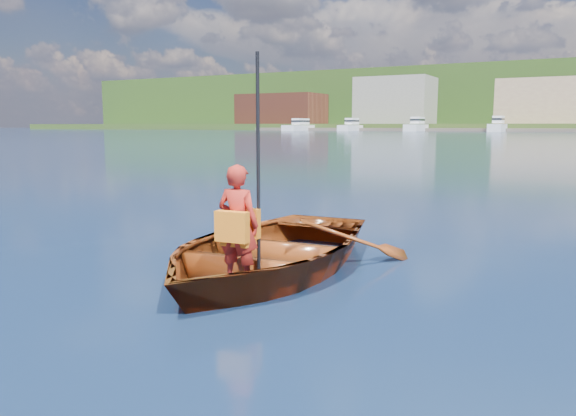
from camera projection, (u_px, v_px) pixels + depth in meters
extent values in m
plane|color=#0E2145|center=(211.00, 274.00, 6.38)|extent=(600.00, 600.00, 0.00)
imported|color=brown|center=(266.00, 249.00, 6.47)|extent=(2.99, 4.04, 0.80)
imported|color=#B5251B|center=(238.00, 225.00, 5.54)|extent=(0.45, 0.31, 1.20)
cube|color=orange|center=(232.00, 227.00, 5.43)|extent=(0.35, 0.12, 0.30)
cube|color=orange|center=(244.00, 223.00, 5.64)|extent=(0.34, 0.10, 0.30)
cube|color=orange|center=(238.00, 243.00, 5.56)|extent=(0.31, 0.24, 0.05)
cylinder|color=black|center=(258.00, 170.00, 5.53)|extent=(0.04, 0.04, 2.27)
cube|color=brown|center=(535.00, 130.00, 139.33)|extent=(160.03, 5.35, 0.80)
cube|color=maroon|center=(281.00, 109.00, 191.26)|extent=(28.00, 16.00, 10.00)
cube|color=gray|center=(395.00, 101.00, 172.27)|extent=(22.00, 16.00, 14.00)
cube|color=gray|center=(557.00, 101.00, 151.39)|extent=(30.00, 16.00, 12.00)
cube|color=white|center=(298.00, 128.00, 164.68)|extent=(3.92, 13.99, 1.76)
cube|color=white|center=(301.00, 122.00, 165.61)|extent=(2.74, 6.29, 1.80)
cube|color=black|center=(301.00, 121.00, 165.60)|extent=(2.82, 6.57, 0.50)
cube|color=white|center=(350.00, 128.00, 157.04)|extent=(3.23, 11.54, 1.79)
cube|color=white|center=(352.00, 121.00, 157.76)|extent=(2.26, 5.19, 1.80)
cube|color=black|center=(352.00, 121.00, 157.74)|extent=(2.33, 5.42, 0.50)
cube|color=white|center=(416.00, 128.00, 148.32)|extent=(3.44, 12.30, 2.02)
cube|color=white|center=(418.00, 120.00, 149.08)|extent=(2.41, 5.54, 1.80)
cube|color=black|center=(418.00, 120.00, 149.06)|extent=(2.48, 5.78, 0.50)
cube|color=white|center=(497.00, 128.00, 138.78)|extent=(3.21, 11.46, 2.11)
cube|color=white|center=(498.00, 119.00, 139.46)|extent=(2.25, 5.16, 1.80)
cube|color=black|center=(498.00, 119.00, 139.45)|extent=(2.31, 5.39, 0.50)
cylinder|color=#382314|center=(475.00, 109.00, 204.10)|extent=(0.80, 0.80, 3.02)
sphere|color=#184E16|center=(476.00, 98.00, 203.51)|extent=(5.63, 5.63, 5.63)
cylinder|color=#382314|center=(483.00, 82.00, 266.84)|extent=(0.80, 0.80, 3.72)
sphere|color=#184E16|center=(483.00, 72.00, 266.11)|extent=(6.95, 6.95, 6.95)
cylinder|color=#382314|center=(314.00, 110.00, 232.67)|extent=(0.80, 0.80, 3.94)
sphere|color=#184E16|center=(315.00, 98.00, 231.89)|extent=(7.35, 7.35, 7.35)
cylinder|color=#382314|center=(289.00, 118.00, 224.14)|extent=(0.80, 0.80, 2.98)
sphere|color=#184E16|center=(289.00, 108.00, 223.56)|extent=(5.56, 5.56, 5.56)
cylinder|color=#382314|center=(436.00, 103.00, 224.89)|extent=(0.80, 0.80, 2.78)
sphere|color=#184E16|center=(436.00, 94.00, 224.35)|extent=(5.18, 5.18, 5.18)
cylinder|color=#382314|center=(506.00, 105.00, 203.66)|extent=(0.80, 0.80, 3.41)
sphere|color=#184E16|center=(506.00, 93.00, 202.99)|extent=(6.36, 6.36, 6.36)
cylinder|color=#382314|center=(337.00, 95.00, 274.56)|extent=(0.80, 0.80, 2.98)
sphere|color=#184E16|center=(337.00, 87.00, 273.98)|extent=(5.57, 5.57, 5.57)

